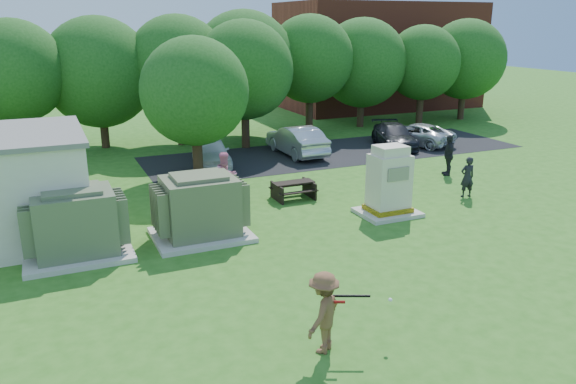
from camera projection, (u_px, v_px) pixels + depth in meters
name	position (u px, v px, depth m)	size (l,w,h in m)	color
ground	(348.00, 278.00, 15.05)	(120.00, 120.00, 0.00)	#2D6619
brick_building	(378.00, 56.00, 44.47)	(15.00, 8.00, 8.00)	maroon
parking_strip	(337.00, 152.00, 29.57)	(20.00, 6.00, 0.01)	#232326
transformer_left	(75.00, 225.00, 16.20)	(3.00, 2.40, 2.07)	beige
transformer_right	(200.00, 208.00, 17.63)	(3.00, 2.40, 2.07)	beige
generator_cabinet	(389.00, 185.00, 19.70)	(2.05, 1.68, 2.50)	beige
picnic_table	(293.00, 188.00, 21.67)	(1.59, 1.19, 0.68)	black
batter	(324.00, 313.00, 11.48)	(1.14, 0.66, 1.77)	brown
person_by_generator	(467.00, 177.00, 21.79)	(0.59, 0.38, 1.60)	black
person_at_picnic	(226.00, 177.00, 21.28)	(0.92, 0.72, 1.90)	pink
person_walking_right	(448.00, 155.00, 24.93)	(1.06, 0.44, 1.80)	black
car_white	(211.00, 152.00, 26.64)	(1.60, 3.97, 1.35)	white
car_silver_a	(297.00, 140.00, 28.79)	(1.59, 4.55, 1.50)	#BBBBC0
car_dark	(394.00, 136.00, 30.59)	(1.75, 4.30, 1.25)	black
car_silver_b	(415.00, 134.00, 31.22)	(1.97, 4.28, 1.19)	silver
batting_equipment	(355.00, 298.00, 11.59)	(1.41, 0.42, 0.31)	black
tree_row	(210.00, 68.00, 30.71)	(41.30, 13.30, 7.30)	#47301E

